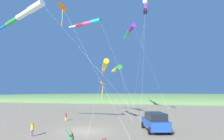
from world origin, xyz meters
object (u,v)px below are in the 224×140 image
object	(u,v)px
parked_car	(155,121)
kite_delta_black_fish_shape	(103,84)
kite_box_orange_high_right	(145,10)
kite_windsock_rainbow_low_near	(105,66)
kite_windsock_magenta_far_left	(130,30)
person_bystander_far	(66,116)
kite_delta_red_high_left	(63,7)
kite_windsock_purple_drifting	(88,23)
cooler_box	(150,124)
kite_windsock_small_distant	(117,69)
kite_windsock_white_trailing	(24,14)
person_child_green_jacket	(32,128)

from	to	relation	value
parked_car	kite_delta_black_fish_shape	bearing A→B (deg)	50.17
kite_box_orange_high_right	kite_windsock_rainbow_low_near	bearing A→B (deg)	138.61
kite_windsock_magenta_far_left	person_bystander_far	bearing A→B (deg)	148.57
kite_delta_black_fish_shape	person_bystander_far	bearing A→B (deg)	114.27
kite_delta_red_high_left	kite_windsock_purple_drifting	distance (m)	6.62
person_bystander_far	kite_delta_black_fish_shape	distance (m)	6.86
cooler_box	parked_car	bearing A→B (deg)	-169.15
person_bystander_far	kite_windsock_small_distant	world-z (taller)	kite_windsock_small_distant
kite_windsock_white_trailing	kite_delta_black_fish_shape	world-z (taller)	kite_windsock_white_trailing
kite_windsock_purple_drifting	parked_car	bearing A→B (deg)	-120.66
cooler_box	person_bystander_far	distance (m)	11.34
parked_car	kite_box_orange_high_right	world-z (taller)	kite_box_orange_high_right
kite_windsock_white_trailing	kite_windsock_rainbow_low_near	xyz separation A→B (m)	(7.09, -6.93, -4.75)
cooler_box	kite_windsock_purple_drifting	world-z (taller)	kite_windsock_purple_drifting
person_bystander_far	kite_windsock_rainbow_low_near	bearing A→B (deg)	-93.90
kite_delta_black_fish_shape	kite_windsock_purple_drifting	bearing A→B (deg)	97.19
kite_box_orange_high_right	kite_delta_black_fish_shape	bearing A→B (deg)	119.91
person_bystander_far	kite_box_orange_high_right	distance (m)	21.24
kite_box_orange_high_right	kite_windsock_magenta_far_left	distance (m)	7.57
kite_windsock_magenta_far_left	kite_windsock_small_distant	xyz separation A→B (m)	(-5.17, 1.88, -8.97)
person_child_green_jacket	kite_windsock_rainbow_low_near	size ratio (longest dim) A/B	0.07
kite_windsock_magenta_far_left	person_child_green_jacket	bearing A→B (deg)	162.77
kite_windsock_small_distant	parked_car	bearing A→B (deg)	-151.17
cooler_box	kite_windsock_magenta_far_left	bearing A→B (deg)	15.40
kite_delta_black_fish_shape	kite_windsock_purple_drifting	xyz separation A→B (m)	(-0.30, 2.40, 9.56)
kite_delta_black_fish_shape	cooler_box	bearing A→B (deg)	-114.57
parked_car	person_bystander_far	distance (m)	12.47
kite_windsock_magenta_far_left	kite_box_orange_high_right	bearing A→B (deg)	-153.04
kite_windsock_magenta_far_left	cooler_box	bearing A→B (deg)	-164.60
kite_windsock_magenta_far_left	kite_windsock_small_distant	bearing A→B (deg)	159.98
kite_windsock_magenta_far_left	kite_delta_black_fish_shape	world-z (taller)	kite_windsock_magenta_far_left
kite_windsock_white_trailing	kite_windsock_purple_drifting	size ratio (longest dim) A/B	1.20
person_child_green_jacket	kite_windsock_magenta_far_left	xyz separation A→B (m)	(20.83, -6.46, 16.32)
cooler_box	kite_box_orange_high_right	xyz separation A→B (m)	(6.64, 0.26, 17.63)
parked_car	person_child_green_jacket	xyz separation A→B (m)	(-4.52, 10.70, -0.24)
kite_windsock_purple_drifting	kite_delta_black_fish_shape	bearing A→B (deg)	-82.81
cooler_box	kite_delta_red_high_left	xyz separation A→B (m)	(-3.84, 9.67, 13.73)
person_child_green_jacket	parked_car	bearing A→B (deg)	-67.08
kite_box_orange_high_right	kite_delta_black_fish_shape	xyz separation A→B (m)	(-3.63, 6.32, -12.71)
kite_windsock_white_trailing	kite_windsock_purple_drifting	bearing A→B (deg)	-21.32
parked_car	kite_delta_black_fish_shape	distance (m)	10.20
person_bystander_far	kite_windsock_rainbow_low_near	distance (m)	8.80
parked_car	person_bystander_far	world-z (taller)	parked_car
kite_windsock_small_distant	kite_windsock_purple_drifting	size ratio (longest dim) A/B	0.64
cooler_box	kite_delta_black_fish_shape	xyz separation A→B (m)	(3.01, 6.58, 4.92)
person_child_green_jacket	kite_windsock_purple_drifting	bearing A→B (deg)	-6.48
person_bystander_far	kite_box_orange_high_right	size ratio (longest dim) A/B	0.06
cooler_box	kite_windsock_small_distant	bearing A→B (deg)	34.21
person_child_green_jacket	kite_windsock_rainbow_low_near	distance (m)	11.32
kite_windsock_rainbow_low_near	kite_windsock_purple_drifting	xyz separation A→B (m)	(2.21, 3.30, 7.31)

